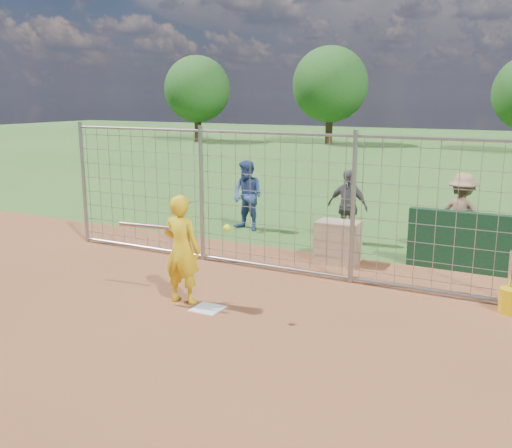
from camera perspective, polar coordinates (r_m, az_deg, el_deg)
The scene contains 12 objects.
ground at distance 8.85m, azimuth -4.17°, elevation -8.10°, with size 100.00×100.00×0.00m, color #2D591E.
infield_dirt at distance 6.72m, azimuth -18.25°, elevation -15.78°, with size 18.00×18.00×0.00m, color brown.
home_plate at distance 8.69m, azimuth -4.87°, elevation -8.45°, with size 0.43×0.43×0.02m, color silver.
dugout_wall at distance 10.97m, azimuth 21.64°, elevation -1.85°, with size 2.60×0.20×1.10m, color #11381E.
batter at distance 8.76m, azimuth -7.45°, elevation -2.55°, with size 0.62×0.41×1.70m, color gold.
bystander_a at distance 13.48m, azimuth -0.85°, elevation 2.85°, with size 0.81×0.63×1.66m, color navy.
bystander_b at distance 12.42m, azimuth 9.10°, elevation 1.72°, with size 0.94×0.39×1.61m, color #515054.
bystander_c at distance 11.95m, azimuth 19.85°, elevation 0.83°, with size 1.08×0.62×1.67m, color #91704F.
equipment_bin at distance 11.04m, azimuth 8.18°, elevation -1.79°, with size 0.80×0.55×0.80m, color tan.
equipment_in_play at distance 8.53m, azimuth -9.24°, elevation -0.24°, with size 1.87×0.21×0.18m.
bucket_with_bats at distance 9.25m, azimuth 24.18°, elevation -6.69°, with size 0.34×0.38×0.97m.
backstop_fence at distance 10.20m, azimuth 1.63°, elevation 2.09°, with size 9.08×0.08×2.60m.
Camera 1 is at (4.39, -7.02, 3.14)m, focal length 40.00 mm.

